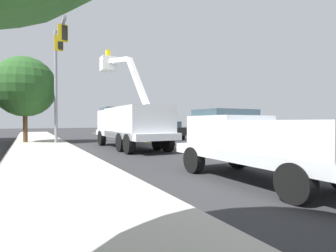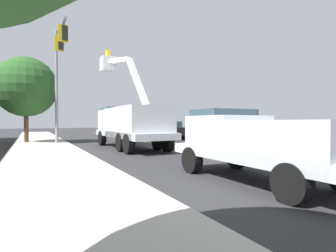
% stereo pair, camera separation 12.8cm
% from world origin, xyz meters
% --- Properties ---
extents(ground, '(120.00, 120.00, 0.00)m').
position_xyz_m(ground, '(0.00, 0.00, 0.00)').
color(ground, '#2D2D30').
extents(sidewalk_far_side, '(60.05, 4.58, 0.12)m').
position_xyz_m(sidewalk_far_side, '(0.13, 7.70, 0.06)').
color(sidewalk_far_side, '#B2ADA3').
rests_on(sidewalk_far_side, ground).
extents(lane_centre_stripe, '(50.00, 0.98, 0.01)m').
position_xyz_m(lane_centre_stripe, '(0.00, 0.00, 0.00)').
color(lane_centre_stripe, yellow).
rests_on(lane_centre_stripe, ground).
extents(utility_bucket_truck, '(8.24, 2.78, 6.37)m').
position_xyz_m(utility_bucket_truck, '(0.72, 2.84, 1.60)').
color(utility_bucket_truck, silver).
rests_on(utility_bucket_truck, ground).
extents(service_pickup_truck, '(5.63, 2.26, 2.06)m').
position_xyz_m(service_pickup_truck, '(-9.88, 3.00, 1.12)').
color(service_pickup_truck, silver).
rests_on(service_pickup_truck, ground).
extents(passing_minivan, '(4.83, 2.01, 1.69)m').
position_xyz_m(passing_minivan, '(7.21, -3.21, 0.97)').
color(passing_minivan, black).
rests_on(passing_minivan, ground).
extents(traffic_cone_mid_front, '(0.40, 0.40, 0.84)m').
position_xyz_m(traffic_cone_mid_front, '(-6.25, 0.74, 0.41)').
color(traffic_cone_mid_front, black).
rests_on(traffic_cone_mid_front, ground).
extents(traffic_cone_mid_rear, '(0.40, 0.40, 0.87)m').
position_xyz_m(traffic_cone_mid_rear, '(-1.22, 1.05, 0.43)').
color(traffic_cone_mid_rear, black).
rests_on(traffic_cone_mid_rear, ground).
extents(traffic_cone_trailing, '(0.40, 0.40, 0.74)m').
position_xyz_m(traffic_cone_trailing, '(4.59, 0.91, 0.36)').
color(traffic_cone_trailing, black).
rests_on(traffic_cone_trailing, ground).
extents(traffic_signal_mast, '(5.74, 0.60, 8.39)m').
position_xyz_m(traffic_signal_mast, '(4.44, 6.62, 5.59)').
color(traffic_signal_mast, gray).
rests_on(traffic_signal_mast, ground).
extents(street_tree_right, '(4.54, 4.54, 6.60)m').
position_xyz_m(street_tree_right, '(7.75, 8.59, 4.32)').
color(street_tree_right, brown).
rests_on(street_tree_right, ground).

